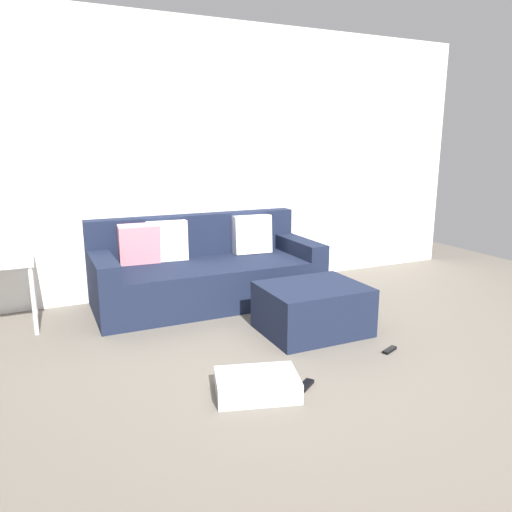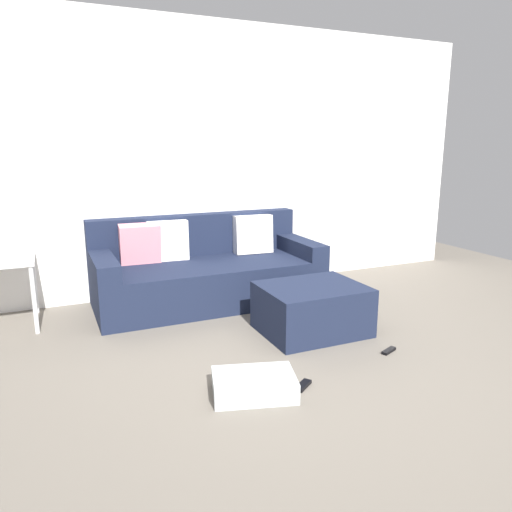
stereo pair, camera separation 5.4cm
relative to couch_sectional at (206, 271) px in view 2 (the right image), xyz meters
name	(u,v)px [view 2 (the right image)]	position (x,y,z in m)	size (l,w,h in m)	color
ground_plane	(338,382)	(0.25, -1.99, -0.30)	(8.10, 8.10, 0.00)	#6B6359
wall_back	(213,160)	(0.25, 0.46, 1.07)	(6.23, 0.10, 2.74)	white
couch_sectional	(206,271)	(0.00, 0.00, 0.00)	(2.17, 0.94, 0.83)	#192138
ottoman	(312,309)	(0.54, -1.15, -0.10)	(0.83, 0.67, 0.40)	#192138
storage_bin	(254,385)	(-0.32, -1.91, -0.24)	(0.51, 0.34, 0.13)	silver
side_table	(1,268)	(-1.79, 0.02, 0.22)	(0.53, 0.62, 0.61)	white
remote_near_ottoman	(389,351)	(0.86, -1.74, -0.29)	(0.15, 0.04, 0.02)	black
remote_by_storage_bin	(303,385)	(0.01, -1.95, -0.29)	(0.15, 0.06, 0.02)	black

